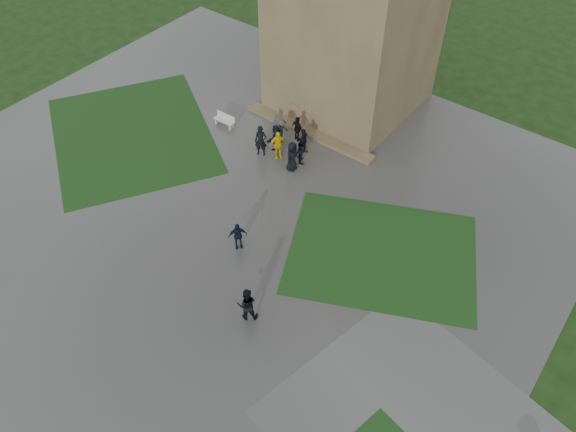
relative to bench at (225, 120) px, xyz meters
The scene contains 9 objects.
ground 9.33m from the bench, 60.56° to the right, with size 120.00×120.00×0.00m, color black.
plaza 7.65m from the bench, 53.17° to the right, with size 34.00×34.00×0.02m, color #3B3A38.
lawn_inset_left 5.70m from the bench, 133.60° to the right, with size 11.00×9.00×0.01m, color black.
lawn_inset_right 13.45m from the bench, 13.40° to the right, with size 9.00×7.00×0.01m, color black.
tower_plinth 5.22m from the bench, 28.47° to the left, with size 9.00×0.80×0.22m, color brown.
bench is the anchor object (origin of this frame).
visitor_cluster 4.56m from the bench, ahead, with size 3.11×3.22×2.45m.
pedestrian_mid 10.05m from the bench, 44.42° to the right, with size 0.92×0.52×1.57m, color black.
pedestrian_near 14.23m from the bench, 44.13° to the right, with size 0.90×0.52×1.85m, color black.
Camera 1 is at (15.65, -11.99, 21.05)m, focal length 35.00 mm.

